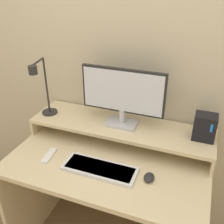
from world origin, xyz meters
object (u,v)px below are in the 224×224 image
(remote_control, at_px, (49,156))
(router_dock, at_px, (205,127))
(desk_lamp, at_px, (43,90))
(keyboard, at_px, (100,169))
(monitor, at_px, (123,95))
(mouse, at_px, (149,177))

(remote_control, bearing_deg, router_dock, 22.31)
(desk_lamp, height_order, keyboard, desk_lamp)
(keyboard, bearing_deg, monitor, 87.18)
(desk_lamp, distance_m, remote_control, 0.41)
(keyboard, xyz_separation_m, remote_control, (-0.33, -0.00, -0.00))
(keyboard, distance_m, mouse, 0.27)
(remote_control, bearing_deg, mouse, 2.25)
(router_dock, height_order, remote_control, router_dock)
(monitor, relative_size, remote_control, 3.58)
(router_dock, xyz_separation_m, keyboard, (-0.50, -0.34, -0.18))
(desk_lamp, bearing_deg, monitor, 10.83)
(monitor, bearing_deg, mouse, -49.80)
(keyboard, bearing_deg, router_dock, 34.06)
(desk_lamp, height_order, mouse, desk_lamp)
(keyboard, height_order, remote_control, keyboard)
(router_dock, bearing_deg, keyboard, -145.94)
(desk_lamp, bearing_deg, mouse, -15.40)
(router_dock, distance_m, mouse, 0.43)
(monitor, xyz_separation_m, remote_control, (-0.34, -0.33, -0.31))
(remote_control, bearing_deg, keyboard, 0.01)
(monitor, height_order, mouse, monitor)
(monitor, xyz_separation_m, mouse, (0.26, -0.30, -0.31))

